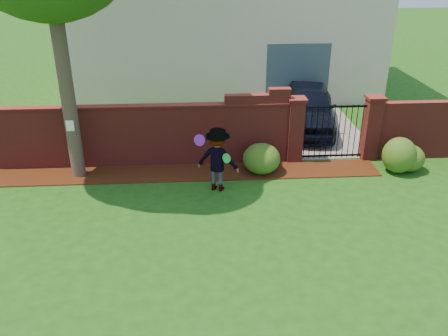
{
  "coord_description": "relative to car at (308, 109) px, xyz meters",
  "views": [
    {
      "loc": [
        -0.41,
        -8.23,
        5.64
      ],
      "look_at": [
        0.22,
        1.4,
        1.05
      ],
      "focal_mm": 37.52,
      "sensor_mm": 36.0,
      "label": 1
    }
  ],
  "objects": [
    {
      "name": "iron_gate",
      "position": [
        0.15,
        -2.41,
        0.12
      ],
      "size": [
        1.78,
        0.03,
        1.6
      ],
      "color": "black",
      "rests_on": "ground"
    },
    {
      "name": "paper_notice",
      "position": [
        -6.95,
        -3.2,
        0.76
      ],
      "size": [
        0.2,
        0.01,
        0.28
      ],
      "primitive_type": "cube",
      "color": "white",
      "rests_on": "tree"
    },
    {
      "name": "shrub_left",
      "position": [
        -1.99,
        -3.15,
        -0.32
      ],
      "size": [
        1.02,
        1.02,
        0.83
      ],
      "primitive_type": "ellipsoid",
      "color": "#265318",
      "rests_on": "ground"
    },
    {
      "name": "pillar_left",
      "position": [
        -0.95,
        -2.41,
        0.22
      ],
      "size": [
        0.5,
        0.5,
        1.88
      ],
      "color": "maroon",
      "rests_on": "ground"
    },
    {
      "name": "man",
      "position": [
        -3.24,
        -4.06,
        0.09
      ],
      "size": [
        1.22,
        0.96,
        1.66
      ],
      "primitive_type": "imported",
      "rotation": [
        0.0,
        0.0,
        2.77
      ],
      "color": "gray",
      "rests_on": "ground"
    },
    {
      "name": "driveway",
      "position": [
        0.15,
        1.59,
        -0.73
      ],
      "size": [
        3.2,
        8.0,
        0.01
      ],
      "primitive_type": "cube",
      "color": "slate",
      "rests_on": "ground"
    },
    {
      "name": "ground",
      "position": [
        -3.35,
        -6.41,
        -0.74
      ],
      "size": [
        80.0,
        80.0,
        0.01
      ],
      "primitive_type": "cube",
      "color": "#1B4B12",
      "rests_on": "ground"
    },
    {
      "name": "mulch_bed",
      "position": [
        -4.3,
        -3.07,
        -0.72
      ],
      "size": [
        11.1,
        1.08,
        0.03
      ],
      "primitive_type": "cube",
      "color": "#341609",
      "rests_on": "ground"
    },
    {
      "name": "shrub_right",
      "position": [
        2.08,
        -3.27,
        -0.37
      ],
      "size": [
        0.84,
        0.84,
        0.74
      ],
      "primitive_type": "ellipsoid",
      "color": "#265318",
      "rests_on": "ground"
    },
    {
      "name": "brick_wall_return",
      "position": [
        3.25,
        -2.41,
        0.11
      ],
      "size": [
        4.0,
        0.25,
        1.7
      ],
      "primitive_type": "cube",
      "color": "maroon",
      "rests_on": "ground"
    },
    {
      "name": "car",
      "position": [
        0.0,
        0.0,
        0.0
      ],
      "size": [
        2.6,
        4.6,
        1.48
      ],
      "primitive_type": "imported",
      "rotation": [
        0.0,
        0.0,
        -0.21
      ],
      "color": "black",
      "rests_on": "ground"
    },
    {
      "name": "frisbee_green",
      "position": [
        -3.03,
        -4.32,
        0.24
      ],
      "size": [
        0.21,
        0.21,
        0.24
      ],
      "primitive_type": "cylinder",
      "rotation": [
        1.43,
        0.0,
        -0.75
      ],
      "color": "green",
      "rests_on": "man"
    },
    {
      "name": "shrub_middle",
      "position": [
        1.75,
        -3.35,
        -0.24
      ],
      "size": [
        0.91,
        0.91,
        1.0
      ],
      "primitive_type": "ellipsoid",
      "color": "#265318",
      "rests_on": "ground"
    },
    {
      "name": "pillar_right",
      "position": [
        1.25,
        -2.41,
        0.22
      ],
      "size": [
        0.5,
        0.5,
        1.88
      ],
      "color": "maroon",
      "rests_on": "ground"
    },
    {
      "name": "brick_wall",
      "position": [
        -5.36,
        -2.41,
        0.19
      ],
      "size": [
        8.7,
        0.31,
        2.16
      ],
      "color": "maroon",
      "rests_on": "ground"
    },
    {
      "name": "frisbee_purple",
      "position": [
        -3.67,
        -3.94,
        0.58
      ],
      "size": [
        0.3,
        0.19,
        0.29
      ],
      "primitive_type": "cylinder",
      "rotation": [
        1.36,
        0.0,
        -0.37
      ],
      "color": "purple",
      "rests_on": "man"
    },
    {
      "name": "house",
      "position": [
        -2.35,
        5.59,
        2.42
      ],
      "size": [
        12.4,
        6.4,
        6.3
      ],
      "color": "beige",
      "rests_on": "ground"
    }
  ]
}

